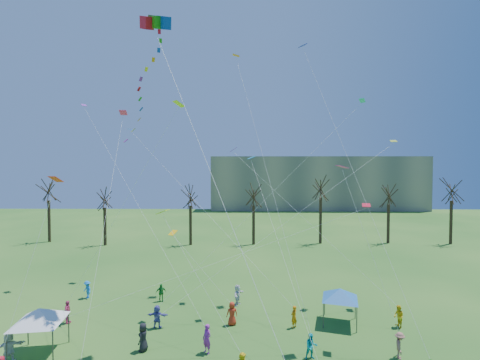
{
  "coord_description": "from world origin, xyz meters",
  "views": [
    {
      "loc": [
        1.25,
        -15.62,
        11.72
      ],
      "look_at": [
        0.97,
        5.0,
        11.0
      ],
      "focal_mm": 25.0,
      "sensor_mm": 36.0,
      "label": 1
    }
  ],
  "objects_px": {
    "distant_building": "(316,183)",
    "canopy_tent_white": "(39,315)",
    "big_box_kite": "(149,87)",
    "canopy_tent_blue": "(340,294)"
  },
  "relations": [
    {
      "from": "distant_building",
      "to": "canopy_tent_white",
      "type": "height_order",
      "value": "distant_building"
    },
    {
      "from": "distant_building",
      "to": "canopy_tent_blue",
      "type": "bearing_deg",
      "value": -100.56
    },
    {
      "from": "distant_building",
      "to": "big_box_kite",
      "type": "distance_m",
      "value": 80.44
    },
    {
      "from": "big_box_kite",
      "to": "canopy_tent_white",
      "type": "bearing_deg",
      "value": -162.2
    },
    {
      "from": "distant_building",
      "to": "big_box_kite",
      "type": "bearing_deg",
      "value": -109.9
    },
    {
      "from": "canopy_tent_white",
      "to": "canopy_tent_blue",
      "type": "xyz_separation_m",
      "value": [
        20.11,
        4.49,
        -0.23
      ]
    },
    {
      "from": "big_box_kite",
      "to": "canopy_tent_blue",
      "type": "bearing_deg",
      "value": 10.02
    },
    {
      "from": "canopy_tent_white",
      "to": "canopy_tent_blue",
      "type": "bearing_deg",
      "value": 12.58
    },
    {
      "from": "big_box_kite",
      "to": "canopy_tent_blue",
      "type": "relative_size",
      "value": 7.03
    },
    {
      "from": "distant_building",
      "to": "canopy_tent_white",
      "type": "xyz_separation_m",
      "value": [
        -33.65,
        -77.16,
        -5.01
      ]
    }
  ]
}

